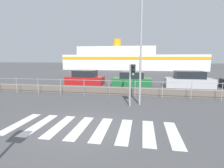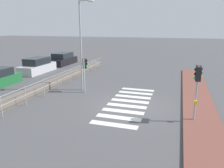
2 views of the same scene
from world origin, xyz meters
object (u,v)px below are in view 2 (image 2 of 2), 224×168
streetlamp (83,36)px  traffic_light_far (85,68)px  parked_car_silver (37,66)px  traffic_light_near (198,79)px  parked_car_black (63,59)px

streetlamp → traffic_light_far: bearing=-150.2°
streetlamp → parked_car_silver: bearing=58.3°
traffic_light_near → parked_car_silver: size_ratio=0.65×
traffic_light_near → traffic_light_far: bearing=67.2°
parked_car_silver → streetlamp: bearing=-121.7°
parked_car_black → traffic_light_near: bearing=-131.7°
parked_car_silver → parked_car_black: (5.13, 0.00, -0.03)m
streetlamp → parked_car_black: (9.61, 7.25, -3.33)m
parked_car_black → streetlamp: bearing=-143.0°
parked_car_silver → parked_car_black: 5.13m
traffic_light_near → parked_car_silver: 16.76m
traffic_light_far → streetlamp: bearing=29.8°
parked_car_black → traffic_light_far: bearing=-143.3°
parked_car_black → parked_car_silver: bearing=-180.0°
traffic_light_near → traffic_light_far: traffic_light_near is taller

